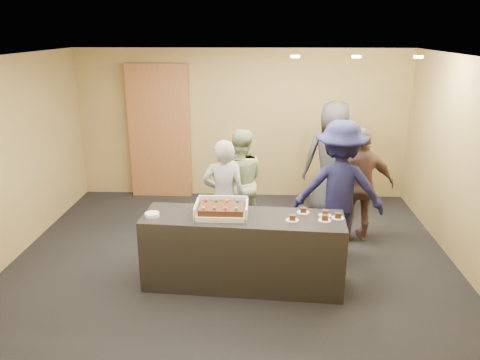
% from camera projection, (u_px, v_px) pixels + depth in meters
% --- Properties ---
extents(room, '(6.04, 6.00, 2.70)m').
position_uv_depth(room, '(233.00, 162.00, 6.14)').
color(room, black).
rests_on(room, ground).
extents(serving_counter, '(2.44, 0.85, 0.90)m').
position_uv_depth(serving_counter, '(243.00, 250.00, 5.69)').
color(serving_counter, black).
rests_on(serving_counter, floor).
extents(storage_cabinet, '(1.11, 0.15, 2.44)m').
position_uv_depth(storage_cabinet, '(160.00, 132.00, 8.54)').
color(storage_cabinet, brown).
rests_on(storage_cabinet, floor).
extents(cake_box, '(0.62, 0.43, 0.18)m').
position_uv_depth(cake_box, '(222.00, 212.00, 5.57)').
color(cake_box, white).
rests_on(cake_box, serving_counter).
extents(sheet_cake, '(0.52, 0.36, 0.11)m').
position_uv_depth(sheet_cake, '(222.00, 208.00, 5.53)').
color(sheet_cake, '#301C0B').
rests_on(sheet_cake, cake_box).
extents(plate_stack, '(0.17, 0.17, 0.04)m').
position_uv_depth(plate_stack, '(152.00, 215.00, 5.55)').
color(plate_stack, white).
rests_on(plate_stack, serving_counter).
extents(slice_a, '(0.15, 0.15, 0.07)m').
position_uv_depth(slice_a, '(292.00, 219.00, 5.43)').
color(slice_a, white).
rests_on(slice_a, serving_counter).
extents(slice_b, '(0.15, 0.15, 0.07)m').
position_uv_depth(slice_b, '(303.00, 211.00, 5.65)').
color(slice_b, white).
rests_on(slice_b, serving_counter).
extents(slice_c, '(0.15, 0.15, 0.07)m').
position_uv_depth(slice_c, '(325.00, 219.00, 5.42)').
color(slice_c, white).
rests_on(slice_c, serving_counter).
extents(slice_d, '(0.15, 0.15, 0.07)m').
position_uv_depth(slice_d, '(325.00, 214.00, 5.57)').
color(slice_d, white).
rests_on(slice_d, serving_counter).
extents(slice_e, '(0.15, 0.15, 0.07)m').
position_uv_depth(slice_e, '(338.00, 216.00, 5.49)').
color(slice_e, white).
rests_on(slice_e, serving_counter).
extents(person_server_grey, '(0.62, 0.43, 1.63)m').
position_uv_depth(person_server_grey, '(224.00, 198.00, 6.41)').
color(person_server_grey, gray).
rests_on(person_server_grey, floor).
extents(person_sage_man, '(0.86, 0.71, 1.63)m').
position_uv_depth(person_sage_man, '(240.00, 182.00, 7.05)').
color(person_sage_man, '#8C9F70').
rests_on(person_sage_man, floor).
extents(person_navy_man, '(1.28, 0.80, 1.89)m').
position_uv_depth(person_navy_man, '(339.00, 189.00, 6.34)').
color(person_navy_man, '#16173F').
rests_on(person_navy_man, floor).
extents(person_brown_extra, '(1.04, 0.52, 1.70)m').
position_uv_depth(person_brown_extra, '(360.00, 186.00, 6.78)').
color(person_brown_extra, brown).
rests_on(person_brown_extra, floor).
extents(person_dark_suit, '(0.96, 0.63, 1.95)m').
position_uv_depth(person_dark_suit, '(333.00, 161.00, 7.60)').
color(person_dark_suit, '#2B2A30').
rests_on(person_dark_suit, floor).
extents(ceiling_spotlights, '(1.72, 0.12, 0.03)m').
position_uv_depth(ceiling_spotlights, '(356.00, 57.00, 6.13)').
color(ceiling_spotlights, '#FFEAC6').
rests_on(ceiling_spotlights, ceiling).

